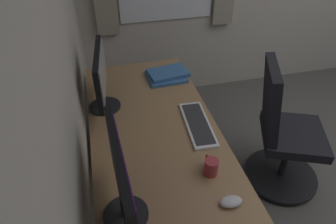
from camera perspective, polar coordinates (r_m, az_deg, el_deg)
wall_back at (r=1.06m, az=-21.91°, el=-0.15°), size 4.46×0.10×2.60m
desk at (r=1.74m, az=-1.61°, el=-7.70°), size 1.92×0.75×0.73m
drawer_pedestal at (r=2.08m, az=-3.18°, el=-10.84°), size 0.40×0.51×0.69m
monitor_primary at (r=1.88m, az=-12.48°, el=6.49°), size 0.48×0.20×0.39m
monitor_secondary at (r=1.23m, az=-8.69°, el=-12.63°), size 0.56×0.20×0.40m
keyboard_main at (r=1.82m, az=5.61°, el=-2.29°), size 0.43×0.16×0.02m
mouse_main at (r=1.46m, az=11.76°, el=-16.16°), size 0.06×0.10×0.03m
book_stack_near at (r=2.26m, az=-0.17°, el=7.04°), size 0.25×0.31×0.05m
coffee_mug at (r=1.54m, az=8.06°, el=-10.12°), size 0.11×0.07×0.09m
office_chair at (r=2.31m, az=20.72°, el=-4.00°), size 0.57×0.61×0.97m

